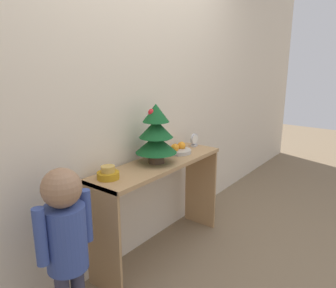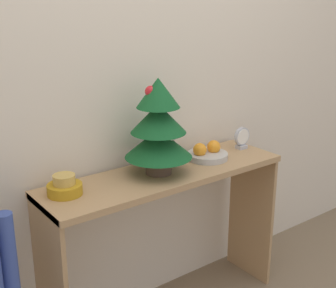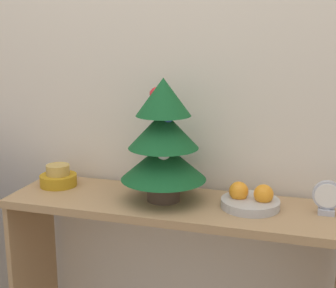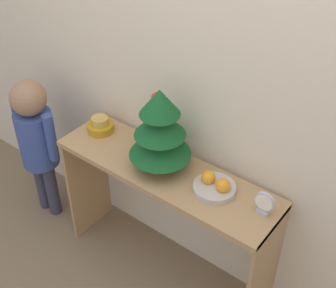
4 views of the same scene
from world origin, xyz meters
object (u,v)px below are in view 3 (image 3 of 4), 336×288
at_px(mini_tree, 163,140).
at_px(desk_clock, 327,198).
at_px(singing_bowl, 58,177).
at_px(fruit_bowl, 250,200).

relative_size(mini_tree, desk_clock, 3.80).
xyz_separation_m(singing_bowl, desk_clock, (1.02, -0.01, 0.02)).
relative_size(fruit_bowl, desk_clock, 1.75).
xyz_separation_m(mini_tree, fruit_bowl, (0.32, 0.02, -0.20)).
distance_m(singing_bowl, desk_clock, 1.03).
height_order(mini_tree, singing_bowl, mini_tree).
distance_m(mini_tree, desk_clock, 0.59).
relative_size(fruit_bowl, singing_bowl, 1.40).
bearing_deg(mini_tree, singing_bowl, 175.27).
distance_m(fruit_bowl, singing_bowl, 0.77).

